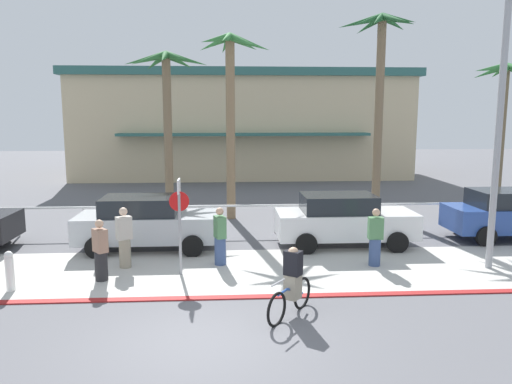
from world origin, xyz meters
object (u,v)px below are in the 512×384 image
(bollard_3, at_px, (10,271))
(streetlight_curb, at_px, (505,112))
(pedestrian_0, at_px, (124,240))
(pedestrian_3, at_px, (220,239))
(palm_tree_3, at_px, (380,62))
(cyclist_blue_0, at_px, (292,283))
(palm_tree_2, at_px, (232,83))
(pedestrian_2, at_px, (101,253))
(car_silver_1, at_px, (147,222))
(car_blue_3, at_px, (512,214))
(stop_sign_bike_lane, at_px, (179,213))
(pedestrian_1, at_px, (375,240))
(car_white_2, at_px, (344,220))
(palm_tree_4, at_px, (504,95))
(palm_tree_1, at_px, (166,91))

(bollard_3, xyz_separation_m, streetlight_curb, (12.42, 0.82, 3.76))
(pedestrian_0, height_order, pedestrian_3, pedestrian_0)
(palm_tree_3, height_order, cyclist_blue_0, palm_tree_3)
(bollard_3, relative_size, palm_tree_2, 0.14)
(pedestrian_2, bearing_deg, car_silver_1, 76.47)
(car_silver_1, distance_m, car_blue_3, 12.19)
(cyclist_blue_0, bearing_deg, pedestrian_2, 151.76)
(pedestrian_0, bearing_deg, bollard_3, -144.35)
(pedestrian_0, bearing_deg, stop_sign_bike_lane, -23.57)
(stop_sign_bike_lane, relative_size, pedestrian_1, 1.56)
(bollard_3, bearing_deg, palm_tree_3, 37.70)
(stop_sign_bike_lane, distance_m, car_white_2, 5.68)
(pedestrian_3, bearing_deg, pedestrian_0, -178.03)
(stop_sign_bike_lane, relative_size, car_blue_3, 0.58)
(bollard_3, xyz_separation_m, pedestrian_0, (2.38, 1.71, 0.27))
(car_silver_1, relative_size, pedestrian_3, 2.66)
(cyclist_blue_0, bearing_deg, palm_tree_4, 47.01)
(stop_sign_bike_lane, relative_size, car_white_2, 0.58)
(stop_sign_bike_lane, bearing_deg, bollard_3, -165.65)
(pedestrian_1, bearing_deg, car_blue_3, 26.34)
(palm_tree_2, relative_size, car_white_2, 1.67)
(palm_tree_3, height_order, car_silver_1, palm_tree_3)
(palm_tree_3, height_order, pedestrian_0, palm_tree_3)
(palm_tree_4, distance_m, car_silver_1, 16.85)
(pedestrian_1, distance_m, pedestrian_2, 7.37)
(palm_tree_1, relative_size, pedestrian_2, 4.26)
(palm_tree_1, bearing_deg, pedestrian_2, -94.69)
(pedestrian_3, bearing_deg, cyclist_blue_0, -66.78)
(pedestrian_3, bearing_deg, palm_tree_2, 86.06)
(bollard_3, xyz_separation_m, palm_tree_3, (11.62, 8.98, 5.82))
(palm_tree_2, height_order, car_white_2, palm_tree_2)
(car_silver_1, bearing_deg, pedestrian_3, -37.84)
(palm_tree_1, distance_m, palm_tree_3, 8.99)
(streetlight_curb, bearing_deg, palm_tree_1, 137.90)
(stop_sign_bike_lane, distance_m, pedestrian_3, 1.59)
(car_blue_3, bearing_deg, pedestrian_3, -166.36)
(stop_sign_bike_lane, bearing_deg, pedestrian_1, 4.58)
(streetlight_curb, xyz_separation_m, pedestrian_0, (-10.04, 0.88, -3.49))
(streetlight_curb, relative_size, car_blue_3, 1.70)
(pedestrian_2, xyz_separation_m, pedestrian_3, (3.01, 1.15, 0.03))
(bollard_3, distance_m, pedestrian_2, 2.11)
(bollard_3, distance_m, car_blue_3, 15.46)
(palm_tree_2, xyz_separation_m, car_blue_3, (9.43, -4.00, -4.54))
(palm_tree_1, height_order, palm_tree_3, palm_tree_3)
(streetlight_curb, bearing_deg, pedestrian_1, 168.70)
(palm_tree_1, xyz_separation_m, car_blue_3, (12.15, -5.39, -4.32))
(bollard_3, height_order, car_white_2, car_white_2)
(car_silver_1, bearing_deg, cyclist_blue_0, -54.47)
(car_white_2, bearing_deg, pedestrian_1, -80.37)
(palm_tree_3, xyz_separation_m, car_white_2, (-2.67, -5.35, -5.47))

